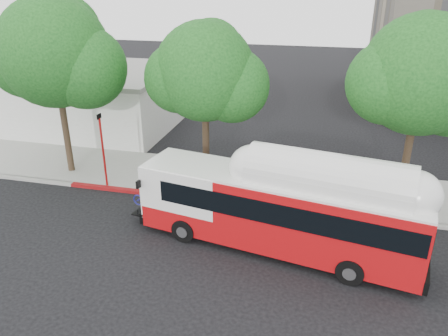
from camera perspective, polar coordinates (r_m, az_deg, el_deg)
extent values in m
plane|color=black|center=(18.92, -4.32, -9.85)|extent=(120.00, 120.00, 0.00)
cube|color=gray|center=(24.35, 0.29, -1.48)|extent=(60.00, 5.00, 0.15)
cube|color=gray|center=(22.09, -1.27, -4.27)|extent=(60.00, 0.30, 0.15)
cube|color=maroon|center=(22.96, -8.54, -3.39)|extent=(10.00, 0.32, 0.16)
cylinder|color=#2D2116|center=(25.89, -20.11, 5.64)|extent=(0.36, 0.36, 6.08)
sphere|color=#134315|center=(25.07, -21.35, 13.90)|extent=(5.80, 5.80, 5.80)
sphere|color=#134315|center=(24.51, -17.66, 12.39)|extent=(4.35, 4.35, 4.35)
cylinder|color=#2D2116|center=(23.13, -2.40, 4.20)|extent=(0.36, 0.36, 5.44)
sphere|color=#134315|center=(22.23, -2.55, 12.49)|extent=(5.00, 5.00, 5.00)
sphere|color=#134315|center=(22.23, 1.10, 10.71)|extent=(3.75, 3.75, 3.75)
cylinder|color=#2D2116|center=(22.43, 22.86, 2.08)|extent=(0.36, 0.36, 5.76)
sphere|color=#134315|center=(21.48, 24.39, 11.03)|extent=(5.40, 5.40, 5.40)
cube|color=silver|center=(35.67, -19.41, 8.69)|extent=(16.00, 10.00, 4.00)
cube|color=gray|center=(35.23, -19.88, 11.97)|extent=(16.20, 10.20, 0.30)
cube|color=#B60C10|center=(17.90, 6.89, -5.65)|extent=(11.68, 4.51, 2.76)
cube|color=black|center=(17.51, 8.47, -4.32)|extent=(10.57, 4.36, 0.90)
cube|color=white|center=(17.25, 7.12, -1.54)|extent=(11.66, 4.44, 0.10)
cube|color=white|center=(16.76, 13.37, -1.88)|extent=(6.33, 2.98, 0.52)
cube|color=black|center=(20.90, -9.83, -5.14)|extent=(1.06, 1.82, 0.06)
imported|color=navy|center=(20.68, -9.91, -4.03)|extent=(0.86, 1.71, 0.86)
cylinder|color=#A91212|center=(23.64, -15.46, 1.77)|extent=(0.12, 0.12, 3.90)
cube|color=black|center=(22.98, -16.01, 6.51)|extent=(0.05, 0.39, 0.24)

